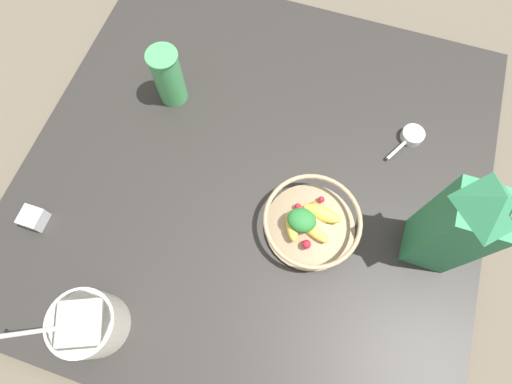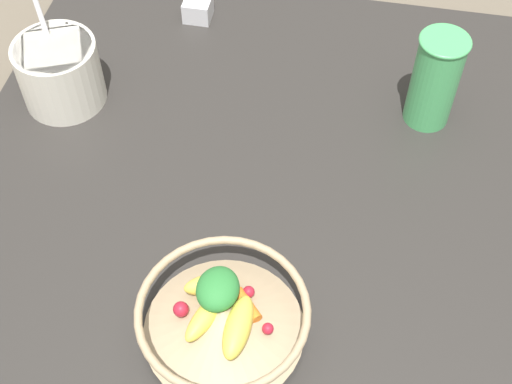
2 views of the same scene
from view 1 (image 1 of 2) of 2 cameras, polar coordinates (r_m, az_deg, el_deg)
ground_plane at (r=0.95m, az=-0.16°, el=1.81°), size 6.00×6.00×0.00m
countertop at (r=0.93m, az=-0.16°, el=2.30°), size 1.04×1.04×0.04m
fruit_bowl at (r=0.84m, az=7.87°, el=-4.34°), size 0.20×0.20×0.08m
milk_carton at (r=0.80m, az=26.80°, el=-4.42°), size 0.09×0.09×0.31m
yogurt_tub at (r=0.84m, az=-22.83°, el=-16.98°), size 0.13×0.15×0.23m
drinking_cup at (r=0.97m, az=-12.48°, el=15.91°), size 0.07×0.07×0.15m
spice_jar at (r=0.98m, az=-29.17°, el=-3.31°), size 0.05×0.05×0.04m
measuring_scoop at (r=1.01m, az=21.32°, el=7.43°), size 0.11×0.07×0.02m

